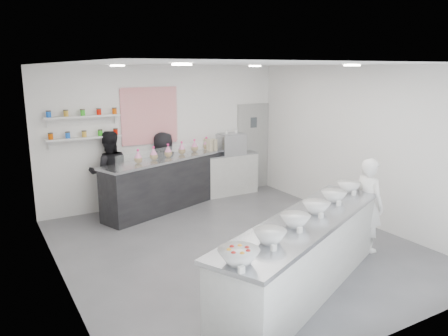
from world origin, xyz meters
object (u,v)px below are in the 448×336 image
at_px(back_bar, 176,181).
at_px(staff_left, 110,172).
at_px(woman_prep, 368,205).
at_px(staff_right, 164,168).
at_px(espresso_ledge, 231,174).
at_px(espresso_machine, 231,144).
at_px(prep_counter, 304,254).

height_order(back_bar, staff_left, staff_left).
relative_size(back_bar, woman_prep, 2.32).
height_order(staff_left, staff_right, staff_left).
bearing_deg(espresso_ledge, woman_prep, -86.35).
xyz_separation_m(back_bar, espresso_machine, (1.51, 0.18, 0.66)).
distance_m(woman_prep, staff_right, 4.44).
relative_size(espresso_machine, woman_prep, 0.39).
xyz_separation_m(back_bar, staff_right, (-0.17, 0.25, 0.25)).
xyz_separation_m(espresso_machine, woman_prep, (0.24, -3.94, -0.44)).
bearing_deg(espresso_ledge, back_bar, -173.14).
bearing_deg(espresso_ledge, staff_left, 178.60).
height_order(prep_counter, espresso_ledge, prep_counter).
bearing_deg(woman_prep, espresso_ledge, 4.08).
relative_size(espresso_machine, staff_left, 0.36).
relative_size(prep_counter, espresso_machine, 6.02).
distance_m(prep_counter, back_bar, 4.28).
relative_size(prep_counter, staff_left, 2.14).
distance_m(woman_prep, staff_left, 5.07).
xyz_separation_m(espresso_ledge, woman_prep, (0.25, -3.94, 0.28)).
bearing_deg(staff_left, espresso_ledge, -171.91).
bearing_deg(prep_counter, staff_left, 81.56).
height_order(espresso_ledge, staff_right, staff_right).
bearing_deg(back_bar, staff_right, 103.48).
bearing_deg(prep_counter, back_bar, 64.80).
bearing_deg(woman_prep, espresso_machine, 3.85).
height_order(espresso_machine, woman_prep, woman_prep).
relative_size(back_bar, espresso_machine, 5.89).
bearing_deg(staff_right, espresso_machine, 170.58).
distance_m(espresso_ledge, espresso_machine, 0.72).
distance_m(back_bar, espresso_ledge, 1.51).
bearing_deg(prep_counter, woman_prep, -8.55).
bearing_deg(staff_right, back_bar, 116.48).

